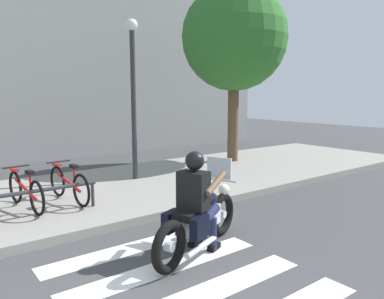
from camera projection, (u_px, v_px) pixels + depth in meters
The scene contains 9 objects.
crosswalk_stripe_3 at pixel (205, 293), 4.14m from camera, with size 2.80×0.40×0.01m, color white.
crosswalk_stripe_4 at pixel (166, 267), 4.77m from camera, with size 2.80×0.40×0.01m, color white.
crosswalk_stripe_5 at pixel (136, 247), 5.40m from camera, with size 2.80×0.40×0.01m, color white.
motorcycle at pixel (199, 219), 5.19m from camera, with size 2.04×0.97×1.26m.
rider at pixel (197, 195), 5.07m from camera, with size 0.75×0.69×1.46m.
bicycle_3 at pixel (25, 191), 6.64m from camera, with size 0.48×1.66×0.75m.
bicycle_4 at pixel (69, 184), 7.11m from camera, with size 0.48×1.63×0.76m.
street_lamp at pixel (133, 86), 8.78m from camera, with size 0.28×0.28×3.95m.
tree_near_rack at pixel (234, 38), 11.08m from camera, with size 3.18×3.18×5.49m.
Camera 1 is at (-0.99, -2.17, 2.21)m, focal length 34.59 mm.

